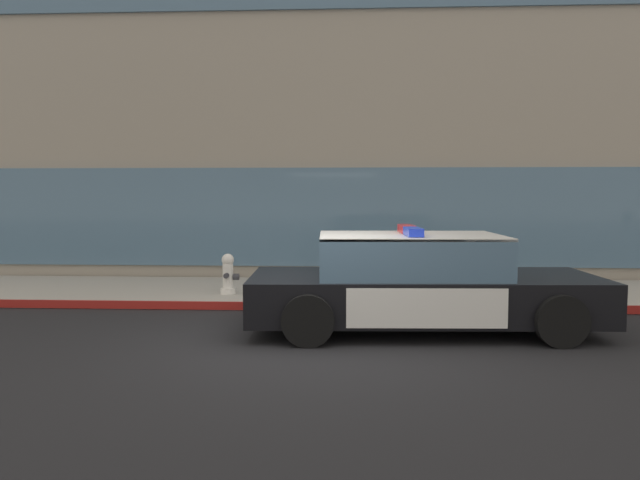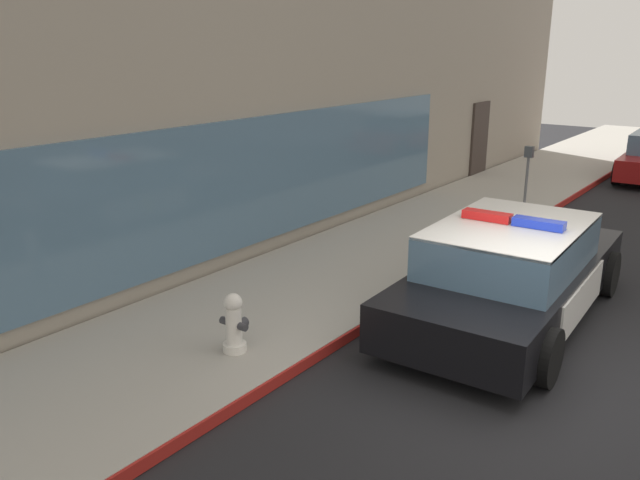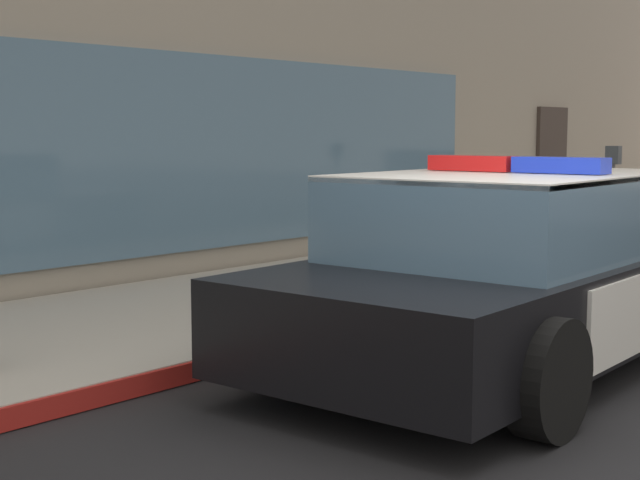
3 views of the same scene
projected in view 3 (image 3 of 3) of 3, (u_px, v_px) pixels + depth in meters
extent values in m
plane|color=black|center=(510.00, 431.00, 5.20)|extent=(48.00, 48.00, 0.00)
cube|color=#A39E93|center=(119.00, 329.00, 7.53)|extent=(48.00, 2.92, 0.15)
cube|color=maroon|center=(246.00, 358.00, 6.57)|extent=(28.80, 0.04, 0.14)
cube|color=#382D28|center=(551.00, 168.00, 16.07)|extent=(1.00, 0.08, 2.10)
cube|color=black|center=(524.00, 291.00, 6.83)|extent=(4.97, 2.10, 0.60)
cube|color=silver|center=(607.00, 249.00, 8.02)|extent=(1.74, 1.93, 0.05)
cube|color=silver|center=(393.00, 302.00, 5.48)|extent=(1.45, 1.91, 0.05)
cube|color=silver|center=(408.00, 280.00, 7.35)|extent=(2.05, 0.12, 0.51)
cube|color=yellow|center=(406.00, 280.00, 7.36)|extent=(0.22, 0.02, 0.26)
cube|color=slate|center=(514.00, 216.00, 6.61)|extent=(2.61, 1.81, 0.60)
cube|color=silver|center=(515.00, 175.00, 6.58)|extent=(2.61, 1.81, 0.04)
cube|color=red|center=(473.00, 163.00, 6.78)|extent=(0.23, 0.65, 0.11)
cube|color=blue|center=(560.00, 165.00, 6.35)|extent=(0.23, 0.65, 0.11)
cylinder|color=black|center=(509.00, 275.00, 8.68)|extent=(0.69, 0.25, 0.68)
cylinder|color=black|center=(283.00, 332.00, 6.18)|extent=(0.69, 0.25, 0.68)
cylinder|color=black|center=(549.00, 379.00, 5.00)|extent=(0.69, 0.25, 0.68)
cylinder|color=slate|center=(612.00, 206.00, 12.30)|extent=(0.06, 0.06, 1.10)
cube|color=#474C51|center=(613.00, 155.00, 12.22)|extent=(0.12, 0.18, 0.24)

